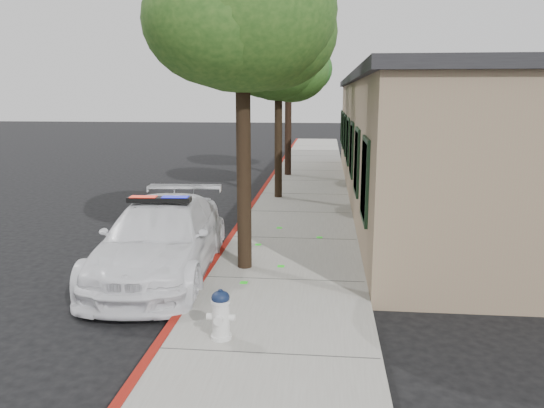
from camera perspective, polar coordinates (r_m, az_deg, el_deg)
The scene contains 9 objects.
ground at distance 10.62m, azimuth -7.62°, elevation -8.42°, with size 120.00×120.00×0.00m, color black.
sidewalk at distance 13.20m, azimuth 2.18°, elevation -3.96°, with size 3.20×60.00×0.15m, color gray.
red_curb at distance 13.38m, azimuth -4.43°, elevation -3.75°, with size 0.14×60.00×0.16m, color #A01D11.
clapboard_building at distance 19.24m, azimuth 18.84°, elevation 6.56°, with size 7.30×20.89×4.24m.
police_car at distance 11.03m, azimuth -11.76°, elevation -3.67°, with size 2.41×5.32×1.63m.
fire_hydrant at distance 7.87m, azimuth -5.49°, elevation -11.63°, with size 0.42×0.36×0.74m.
street_tree_near at distance 10.58m, azimuth -3.13°, elevation 19.15°, with size 3.57×3.61×6.51m.
street_tree_mid at distance 18.15m, azimuth 0.76°, elevation 14.60°, with size 3.26×3.06×5.85m.
street_tree_far at distance 23.30m, azimuth 1.84°, elevation 14.69°, with size 3.58×3.31×6.27m.
Camera 1 is at (2.38, -9.69, 3.63)m, focal length 35.25 mm.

